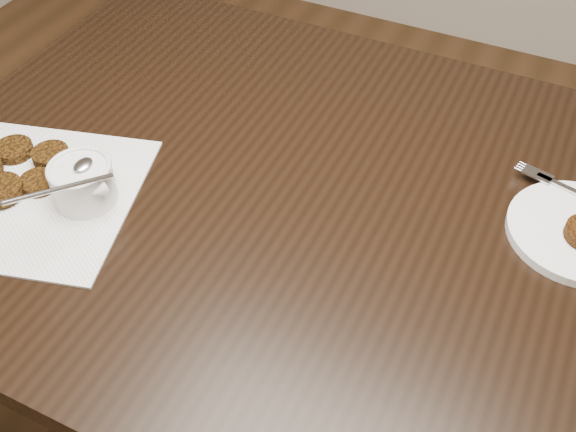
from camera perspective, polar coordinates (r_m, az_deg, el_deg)
name	(u,v)px	position (r m, az deg, el deg)	size (l,w,h in m)	color
table	(343,352)	(1.29, 4.71, -11.41)	(1.42, 0.91, 0.75)	black
napkin	(34,195)	(1.08, -20.80, 1.67)	(0.31, 0.31, 0.00)	white
sauce_ramekin	(78,166)	(1.01, -17.41, 4.06)	(0.12, 0.12, 0.13)	white
patty_cluster	(11,174)	(1.11, -22.49, 3.31)	(0.22, 0.22, 0.02)	#57330B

